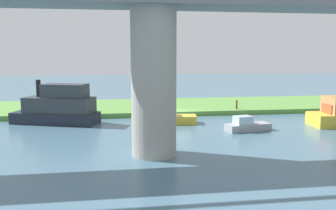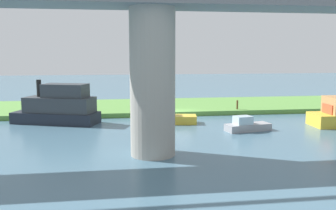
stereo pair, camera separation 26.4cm
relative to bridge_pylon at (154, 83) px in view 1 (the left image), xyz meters
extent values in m
plane|color=#476B7F|center=(-4.32, -14.29, -4.81)|extent=(160.00, 160.00, 0.00)
cube|color=#5B9342|center=(-4.32, -20.29, -4.56)|extent=(80.00, 12.00, 0.50)
cylinder|color=#9E998E|center=(0.00, 0.00, 0.00)|extent=(2.96, 2.96, 9.62)
cube|color=slate|center=(0.00, 0.00, 5.06)|extent=(72.53, 4.00, 0.50)
cylinder|color=#2D334C|center=(-1.25, -16.82, -4.04)|extent=(0.29, 0.29, 0.55)
cylinder|color=blue|center=(-1.25, -16.82, -3.46)|extent=(0.38, 0.38, 0.60)
sphere|color=tan|center=(-1.25, -16.82, -3.04)|extent=(0.24, 0.24, 0.24)
cylinder|color=brown|center=(-11.09, -15.33, -3.81)|extent=(0.20, 0.20, 1.00)
cube|color=#1E232D|center=(8.22, -12.33, -4.26)|extent=(8.69, 5.32, 1.10)
cube|color=#33383D|center=(7.79, -12.18, -2.98)|extent=(7.04, 4.52, 1.47)
cube|color=#33383D|center=(7.18, -11.97, -1.61)|extent=(4.58, 3.34, 1.28)
cylinder|color=black|center=(9.77, -12.88, -1.42)|extent=(0.46, 0.46, 1.65)
cube|color=#D84C2D|center=(10.29, -13.06, -3.30)|extent=(1.93, 2.04, 0.82)
cube|color=gold|center=(-2.75, -10.68, -4.42)|extent=(5.26, 2.52, 0.79)
cube|color=silver|center=(-2.08, -10.78, -3.58)|extent=(2.01, 1.69, 0.90)
cube|color=#D84C2D|center=(-17.71, -7.20, -3.19)|extent=(1.68, 1.86, 0.88)
cube|color=#99999E|center=(-9.01, -6.36, -4.50)|extent=(4.19, 2.18, 0.62)
cube|color=silver|center=(-8.49, -6.26, -3.84)|extent=(1.63, 1.40, 0.71)
camera|label=1|loc=(2.59, 23.31, 1.88)|focal=38.62mm
camera|label=2|loc=(2.33, 23.35, 1.88)|focal=38.62mm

